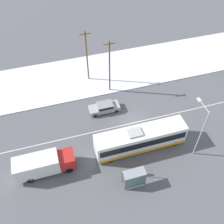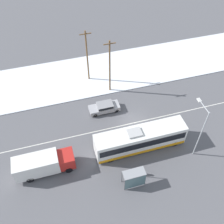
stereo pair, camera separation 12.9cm
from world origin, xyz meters
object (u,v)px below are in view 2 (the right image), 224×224
Objects in this scene: bus_shelter at (135,178)px; utility_pole_roadside at (110,66)px; sedan_car at (104,107)px; streetlamp at (201,127)px; pedestrian_at_stop at (138,170)px; city_bus at (140,139)px; box_truck at (43,164)px; utility_pole_snowlot at (87,56)px.

utility_pole_roadside is at bearing 83.80° from bus_shelter.
sedan_car is 12.78m from bus_shelter.
streetlamp is 0.87× the size of utility_pole_roadside.
city_bus is at bearing 66.64° from pedestrian_at_stop.
bus_shelter is (-2.56, -5.06, -0.02)m from city_bus.
streetlamp is at bearing -7.32° from box_truck.
utility_pole_roadside reaches higher than box_truck.
utility_pole_roadside is at bearing 45.36° from box_truck.
utility_pole_roadside is 4.52m from utility_pole_snowlot.
utility_pole_roadside is (1.83, 16.87, 3.14)m from bus_shelter.
bus_shelter is at bearing -164.45° from streetlamp.
utility_pole_snowlot is at bearing 102.32° from city_bus.
pedestrian_at_stop is (-1.64, -3.80, -0.73)m from city_bus.
city_bus is 1.48× the size of streetlamp.
city_bus is at bearing 63.13° from bus_shelter.
pedestrian_at_stop is at bearing -171.28° from streetlamp.
box_truck is 0.79× the size of utility_pole_snowlot.
city_bus is 1.66× the size of box_truck.
bus_shelter is 0.29× the size of utility_pole_snowlot.
utility_pole_snowlot reaches higher than bus_shelter.
bus_shelter is at bearing -116.87° from city_bus.
sedan_car is 0.57× the size of streetlamp.
utility_pole_snowlot is at bearing 125.86° from utility_pole_roadside.
bus_shelter reaches higher than pedestrian_at_stop.
utility_pole_snowlot is at bearing 59.63° from box_truck.
utility_pole_snowlot is at bearing -85.38° from sedan_car.
city_bus is 4.58× the size of bus_shelter.
bus_shelter is 0.32× the size of streetlamp.
bus_shelter is at bearing -96.20° from utility_pole_roadside.
box_truck is (-12.53, -0.14, -0.11)m from city_bus.
bus_shelter is (0.19, -12.74, 0.91)m from sedan_car.
utility_pole_snowlot is (-0.82, 20.54, 3.07)m from bus_shelter.
sedan_car is 0.50× the size of utility_pole_roadside.
bus_shelter is at bearing -126.23° from pedestrian_at_stop.
bus_shelter is (-0.92, -1.26, 0.71)m from pedestrian_at_stop.
box_truck reaches higher than sedan_car.
sedan_car is 2.93× the size of pedestrian_at_stop.
streetlamp reaches higher than city_bus.
city_bus is at bearing -77.68° from utility_pole_snowlot.
utility_pole_snowlot reaches higher than streetlamp.
box_truck is at bearing 161.43° from pedestrian_at_stop.
city_bus reaches higher than box_truck.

